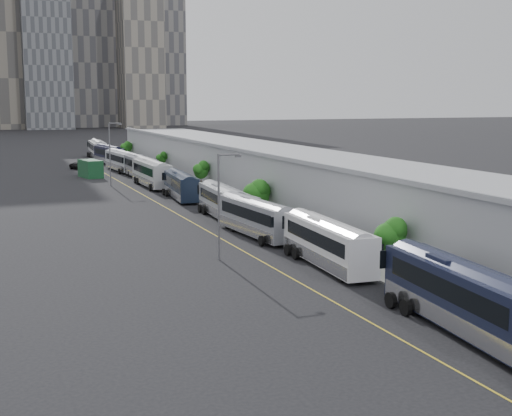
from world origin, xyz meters
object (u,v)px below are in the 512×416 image
bus_7 (141,169)px  bus_9 (109,156)px  bus_5 (181,188)px  bus_3 (256,221)px  suv (81,166)px  bus_10 (97,151)px  street_lamp_near (221,199)px  bus_8 (121,162)px  bus_1 (461,302)px  street_lamp_far (111,150)px  shipping_container (91,169)px  bus_6 (152,175)px  bus_2 (328,247)px  bus_4 (223,205)px

bus_7 → bus_9: 28.07m
bus_5 → bus_7: bearing=93.6°
bus_3 → suv: size_ratio=2.46×
bus_10 → street_lamp_near: bearing=-90.1°
bus_10 → suv: bus_10 is taller
bus_5 → suv: bearing=103.0°
bus_7 → suv: bearing=109.0°
bus_8 → suv: 8.73m
bus_1 → suv: size_ratio=2.70×
street_lamp_far → suv: street_lamp_far is taller
bus_7 → bus_10: bus_10 is taller
bus_8 → bus_1: bearing=-93.7°
bus_10 → shipping_container: bus_10 is taller
street_lamp_near → suv: (-0.05, 80.99, -4.36)m
bus_5 → bus_6: bus_6 is taller
bus_5 → shipping_container: (-7.08, 31.10, -0.03)m
street_lamp_far → shipping_container: bearing=95.3°
bus_8 → street_lamp_near: street_lamp_near is taller
bus_6 → street_lamp_near: 50.97m
bus_2 → bus_1: bearing=-87.0°
bus_7 → suv: 19.89m
street_lamp_far → shipping_container: (-1.21, 13.06, -4.02)m
bus_2 → bus_3: 13.78m
bus_8 → bus_3: bearing=-94.0°
bus_8 → street_lamp_far: bearing=-108.8°
bus_7 → suv: size_ratio=2.53×
bus_1 → bus_9: 112.73m
street_lamp_near → suv: 81.11m
bus_5 → street_lamp_near: (-6.61, -35.80, 3.58)m
bus_5 → street_lamp_far: size_ratio=1.29×
shipping_container → suv: shipping_container is taller
bus_1 → bus_8: size_ratio=1.05×
bus_1 → street_lamp_near: 23.51m
bus_1 → bus_9: (-0.14, 112.73, -0.09)m
bus_3 → bus_6: (-0.23, 42.17, 0.17)m
bus_9 → bus_10: bus_10 is taller
street_lamp_far → bus_3: bearing=-83.0°
street_lamp_far → suv: 27.58m
bus_1 → bus_5: bus_1 is taller
bus_6 → bus_7: 12.00m
bus_5 → bus_3: bearing=-85.9°
bus_7 → street_lamp_far: bearing=-128.5°
bus_8 → bus_9: bearing=84.3°
bus_1 → bus_9: size_ratio=1.05×
shipping_container → suv: bearing=77.9°
bus_3 → bus_1: bearing=-93.0°
bus_5 → bus_7: 26.65m
bus_3 → bus_10: bus_10 is taller
bus_5 → bus_10: 69.92m
bus_4 → shipping_container: 48.00m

